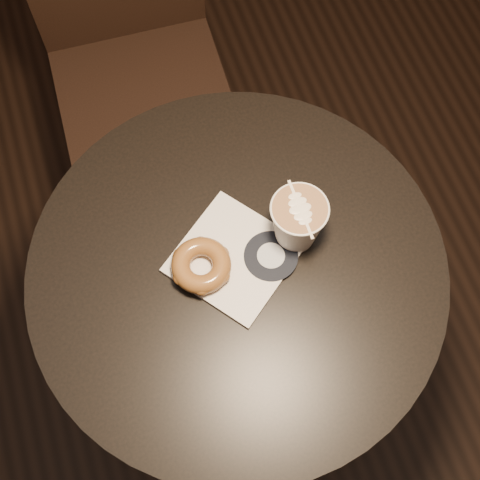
# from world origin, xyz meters

# --- Properties ---
(cafe_table) EXTENTS (0.70, 0.70, 0.75)m
(cafe_table) POSITION_xyz_m (0.00, 0.00, 0.55)
(cafe_table) COLOR black
(cafe_table) RESTS_ON ground
(chair) EXTENTS (0.42, 0.42, 1.01)m
(chair) POSITION_xyz_m (-0.03, 0.70, 0.56)
(chair) COLOR black
(chair) RESTS_ON ground
(pastry_bag) EXTENTS (0.25, 0.25, 0.01)m
(pastry_bag) POSITION_xyz_m (-0.00, 0.02, 0.75)
(pastry_bag) COLOR silver
(pastry_bag) RESTS_ON cafe_table
(doughnut) EXTENTS (0.10, 0.10, 0.03)m
(doughnut) POSITION_xyz_m (-0.06, 0.01, 0.77)
(doughnut) COLOR brown
(doughnut) RESTS_ON pastry_bag
(latte_cup) EXTENTS (0.09, 0.09, 0.10)m
(latte_cup) POSITION_xyz_m (0.11, 0.02, 0.80)
(latte_cup) COLOR silver
(latte_cup) RESTS_ON cafe_table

